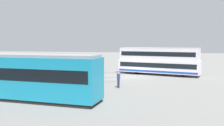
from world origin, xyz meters
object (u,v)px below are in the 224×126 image
pedestrian_crossing (118,79)px  info_sign (60,66)px  double_decker_bus (158,61)px  tram_yellow (22,76)px  pedestrian_near_railing (103,75)px

pedestrian_crossing → info_sign: size_ratio=0.69×
double_decker_bus → info_sign: (11.61, 6.98, -0.34)m
tram_yellow → pedestrian_near_railing: size_ratio=7.38×
double_decker_bus → pedestrian_near_railing: 10.87m
pedestrian_near_railing → info_sign: 6.56m
info_sign → pedestrian_crossing: bearing=154.0°
pedestrian_near_railing → pedestrian_crossing: bearing=141.8°
info_sign → double_decker_bus: bearing=-149.0°
pedestrian_near_railing → info_sign: info_sign is taller
info_sign → pedestrian_near_railing: bearing=159.0°
double_decker_bus → pedestrian_crossing: 11.53m
tram_yellow → info_sign: size_ratio=5.59×
tram_yellow → pedestrian_crossing: tram_yellow is taller
tram_yellow → pedestrian_near_railing: tram_yellow is taller
double_decker_bus → info_sign: double_decker_bus is taller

